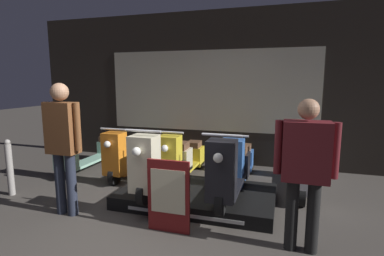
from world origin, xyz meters
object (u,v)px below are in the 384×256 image
Objects in this scene: scooter_backrow_0 at (87,151)px; scooter_backrow_1 at (132,155)px; scooter_display_left at (163,164)px; scooter_backrow_2 at (182,159)px; person_right_browsing at (305,163)px; street_bollard at (10,167)px; scooter_backrow_3 at (238,164)px; price_sign_board at (168,196)px; person_left_browsing at (63,139)px; scooter_backrow_4 at (301,169)px; scooter_display_right at (230,170)px.

scooter_backrow_1 is at bearing 0.00° from scooter_backrow_0.
scooter_display_left is 1.00× the size of scooter_backrow_1.
scooter_backrow_2 is (2.02, 0.00, 0.00)m from scooter_backrow_0.
scooter_backrow_0 is at bearing 180.00° from scooter_backrow_1.
street_bollard is (-4.25, 0.31, -0.51)m from person_right_browsing.
scooter_backrow_3 is at bearing 0.00° from scooter_backrow_0.
price_sign_board is at bearing -63.44° from scooter_display_left.
scooter_backrow_2 is 2.17m from person_left_browsing.
scooter_backrow_1 is 1.00× the size of scooter_backrow_4.
scooter_backrow_2 is at bearing 104.44° from price_sign_board.
scooter_display_left reaches higher than scooter_backrow_3.
price_sign_board is (1.48, -0.04, -0.58)m from person_left_browsing.
scooter_backrow_0 is 4.40m from person_right_browsing.
scooter_display_left and scooter_display_right have the same top height.
scooter_display_right is 1.00× the size of scooter_backrow_1.
scooter_display_right is 1.13× the size of person_right_browsing.
scooter_backrow_0 is at bearing 180.00° from scooter_backrow_4.
scooter_backrow_2 is 1.00× the size of scooter_backrow_3.
scooter_display_left is at bearing 156.95° from person_right_browsing.
scooter_backrow_1 and scooter_backrow_4 have the same top height.
scooter_backrow_3 is (0.95, 1.01, -0.19)m from scooter_display_left.
scooter_display_right is at bearing 21.50° from person_left_browsing.
scooter_backrow_1 is 1.13× the size of person_right_browsing.
price_sign_board is (-0.53, -1.86, 0.07)m from scooter_backrow_3.
scooter_display_left is at bearing -43.52° from scooter_backrow_1.
person_left_browsing reaches higher than street_bollard.
scooter_backrow_0 reaches higher than street_bollard.
scooter_backrow_3 is 2.12m from person_right_browsing.
scooter_display_right reaches higher than scooter_backrow_0.
scooter_backrow_3 is at bearing 117.44° from person_right_browsing.
person_right_browsing is (3.96, -1.81, 0.58)m from scooter_backrow_0.
scooter_backrow_3 is at bearing 92.46° from scooter_display_right.
scooter_backrow_2 is (1.01, 0.00, 0.00)m from scooter_backrow_1.
scooter_backrow_4 is at bearing 0.00° from scooter_backrow_3.
scooter_backrow_4 is 1.91m from person_right_browsing.
scooter_backrow_2 is 2.02m from scooter_backrow_4.
person_left_browsing is at bearing -60.72° from scooter_backrow_0.
scooter_display_left is at bearing -86.97° from scooter_backrow_2.
scooter_backrow_4 is (4.03, 0.00, 0.00)m from scooter_backrow_0.
scooter_backrow_1 is 1.00× the size of scooter_backrow_3.
scooter_backrow_3 and scooter_backrow_4 have the same top height.
scooter_backrow_3 reaches higher than street_bollard.
scooter_backrow_1 is (-1.06, 1.01, -0.19)m from scooter_display_left.
scooter_display_right reaches higher than price_sign_board.
street_bollard is (-1.30, 0.31, -0.58)m from person_left_browsing.
scooter_backrow_2 is at bearing 180.00° from scooter_backrow_3.
scooter_backrow_4 is 2.07× the size of price_sign_board.
scooter_display_left is at bearing 37.52° from person_left_browsing.
scooter_backrow_1 is 2.03× the size of street_bollard.
person_left_browsing reaches higher than scooter_display_right.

